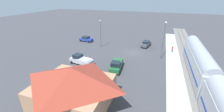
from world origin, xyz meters
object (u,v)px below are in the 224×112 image
Objects in this scene: sedan_charcoal at (146,44)px; light_pole_lot_center at (101,30)px; passenger_train at (213,88)px; pickup_green at (116,65)px; station_building at (73,86)px; sedan_blue at (86,39)px; light_pole_near_platform at (164,36)px; pedestrian_on_platform at (173,48)px; pickup_silver at (81,60)px.

sedan_charcoal is 0.61× the size of light_pole_lot_center.
pickup_green is at bearing -19.82° from passenger_train.
passenger_train is 3.61× the size of station_building.
sedan_blue is 0.52× the size of light_pole_near_platform.
passenger_train is at bearing 115.10° from light_pole_near_platform.
light_pole_lot_center is (23.97, -17.52, 2.09)m from passenger_train.
light_pole_near_platform reaches higher than sedan_blue.
pickup_silver is (19.49, 13.65, -0.25)m from pedestrian_on_platform.
light_pole_lot_center is at bearing -54.34° from pickup_green.
station_building reaches higher than pedestrian_on_platform.
station_building reaches higher than pickup_silver.
sedan_charcoal is at bearing -62.88° from passenger_train.
pickup_silver is at bearing -12.94° from passenger_train.
light_pole_lot_center is at bearing 19.34° from sedan_charcoal.
pedestrian_on_platform is at bearing -119.12° from station_building.
pickup_silver reaches higher than sedan_charcoal.
light_pole_lot_center is at bearing 4.44° from pedestrian_on_platform.
light_pole_near_platform is (2.72, 4.55, 4.22)m from pedestrian_on_platform.
pedestrian_on_platform is 0.19× the size of light_pole_near_platform.
pickup_green is at bearing 135.23° from sedan_blue.
sedan_blue is at bearing 3.69° from sedan_charcoal.
light_pole_near_platform reaches higher than light_pole_lot_center.
pedestrian_on_platform is at bearing -120.83° from light_pole_near_platform.
light_pole_near_platform is (6.80, -14.52, 2.64)m from passenger_train.
pedestrian_on_platform is 7.76m from sedan_charcoal.
pickup_green is (-2.63, -11.45, -1.94)m from station_building.
pickup_silver is (5.58, -11.33, -1.94)m from station_building.
pickup_green is at bearing 125.66° from light_pole_lot_center.
pickup_silver reaches higher than sedan_blue.
pickup_silver is 1.02× the size of pickup_green.
pickup_silver is at bearing 114.89° from sedan_blue.
pickup_green is (-8.20, -0.13, 0.00)m from pickup_silver.
passenger_train is at bearing 145.95° from sedan_blue.
sedan_blue is at bearing -3.58° from pedestrian_on_platform.
light_pole_near_platform is (-11.20, -20.43, 2.53)m from station_building.
pickup_silver is 20.64m from sedan_charcoal.
station_building is 2.21× the size of sedan_charcoal.
passenger_train is 18.95m from station_building.
pickup_silver is at bearing 28.48° from light_pole_near_platform.
passenger_train is 37.08m from sedan_blue.
station_building is 11.91m from pickup_green.
sedan_blue is at bearing -65.11° from pickup_silver.
passenger_train is 8.18× the size of sedan_blue.
passenger_train is 7.96× the size of sedan_charcoal.
pedestrian_on_platform is (-13.92, -24.98, -1.68)m from station_building.
light_pole_near_platform is at bearing -64.90° from passenger_train.
passenger_train is 24.78m from sedan_charcoal.
sedan_blue is 21.57m from pickup_green.
sedan_charcoal is at bearing -126.62° from pickup_silver.
station_building is 1.34× the size of light_pole_lot_center.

